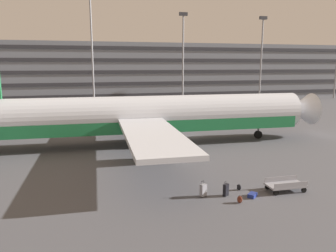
{
  "coord_description": "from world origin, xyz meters",
  "views": [
    {
      "loc": [
        -10.92,
        -35.93,
        8.52
      ],
      "look_at": [
        -3.61,
        -7.59,
        3.0
      ],
      "focal_mm": 35.28,
      "sensor_mm": 36.0,
      "label": 1
    }
  ],
  "objects_px": {
    "airliner": "(144,116)",
    "suitcase_laid_flat": "(203,190)",
    "backpack_purple": "(239,187)",
    "backpack_teal": "(240,200)",
    "baggage_cart": "(286,185)",
    "suitcase_upright": "(252,195)",
    "suitcase_black": "(226,190)"
  },
  "relations": [
    {
      "from": "airliner",
      "to": "backpack_teal",
      "type": "xyz_separation_m",
      "value": [
        3.02,
        -16.52,
        -2.86
      ]
    },
    {
      "from": "suitcase_black",
      "to": "suitcase_upright",
      "type": "bearing_deg",
      "value": -20.15
    },
    {
      "from": "airliner",
      "to": "backpack_teal",
      "type": "height_order",
      "value": "airliner"
    },
    {
      "from": "suitcase_upright",
      "to": "suitcase_black",
      "type": "bearing_deg",
      "value": 159.85
    },
    {
      "from": "airliner",
      "to": "backpack_purple",
      "type": "bearing_deg",
      "value": -74.71
    },
    {
      "from": "suitcase_laid_flat",
      "to": "backpack_purple",
      "type": "xyz_separation_m",
      "value": [
        2.79,
        0.47,
        -0.25
      ]
    },
    {
      "from": "airliner",
      "to": "suitcase_laid_flat",
      "type": "relative_size",
      "value": 38.59
    },
    {
      "from": "airliner",
      "to": "suitcase_upright",
      "type": "height_order",
      "value": "airliner"
    },
    {
      "from": "airliner",
      "to": "suitcase_black",
      "type": "distance_m",
      "value": 15.71
    },
    {
      "from": "suitcase_black",
      "to": "backpack_teal",
      "type": "bearing_deg",
      "value": -73.61
    },
    {
      "from": "airliner",
      "to": "backpack_purple",
      "type": "distance_m",
      "value": 15.34
    },
    {
      "from": "suitcase_upright",
      "to": "suitcase_black",
      "type": "xyz_separation_m",
      "value": [
        -1.61,
        0.59,
        0.31
      ]
    },
    {
      "from": "backpack_teal",
      "to": "suitcase_upright",
      "type": "bearing_deg",
      "value": 28.21
    },
    {
      "from": "backpack_purple",
      "to": "backpack_teal",
      "type": "xyz_separation_m",
      "value": [
        -0.95,
        -1.98,
        0.03
      ]
    },
    {
      "from": "backpack_teal",
      "to": "baggage_cart",
      "type": "distance_m",
      "value": 4.06
    },
    {
      "from": "suitcase_upright",
      "to": "baggage_cart",
      "type": "distance_m",
      "value": 2.72
    },
    {
      "from": "airliner",
      "to": "backpack_purple",
      "type": "xyz_separation_m",
      "value": [
        3.97,
        -14.53,
        -2.89
      ]
    },
    {
      "from": "backpack_teal",
      "to": "baggage_cart",
      "type": "xyz_separation_m",
      "value": [
        3.92,
        1.04,
        0.2
      ]
    },
    {
      "from": "suitcase_upright",
      "to": "airliner",
      "type": "bearing_deg",
      "value": 105.05
    },
    {
      "from": "backpack_teal",
      "to": "baggage_cart",
      "type": "relative_size",
      "value": 0.15
    },
    {
      "from": "suitcase_laid_flat",
      "to": "backpack_teal",
      "type": "distance_m",
      "value": 2.4
    },
    {
      "from": "baggage_cart",
      "to": "suitcase_upright",
      "type": "bearing_deg",
      "value": -172.04
    },
    {
      "from": "baggage_cart",
      "to": "suitcase_black",
      "type": "bearing_deg",
      "value": 177.12
    },
    {
      "from": "baggage_cart",
      "to": "airliner",
      "type": "bearing_deg",
      "value": 114.17
    },
    {
      "from": "backpack_purple",
      "to": "baggage_cart",
      "type": "height_order",
      "value": "baggage_cart"
    },
    {
      "from": "suitcase_black",
      "to": "suitcase_laid_flat",
      "type": "bearing_deg",
      "value": 170.0
    },
    {
      "from": "backpack_teal",
      "to": "suitcase_black",
      "type": "bearing_deg",
      "value": 106.39
    },
    {
      "from": "suitcase_upright",
      "to": "suitcase_laid_flat",
      "type": "distance_m",
      "value": 3.21
    },
    {
      "from": "airliner",
      "to": "baggage_cart",
      "type": "bearing_deg",
      "value": -65.83
    },
    {
      "from": "suitcase_black",
      "to": "suitcase_laid_flat",
      "type": "xyz_separation_m",
      "value": [
        -1.47,
        0.26,
        0.01
      ]
    },
    {
      "from": "backpack_purple",
      "to": "baggage_cart",
      "type": "distance_m",
      "value": 3.13
    },
    {
      "from": "suitcase_upright",
      "to": "backpack_teal",
      "type": "height_order",
      "value": "backpack_teal"
    }
  ]
}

